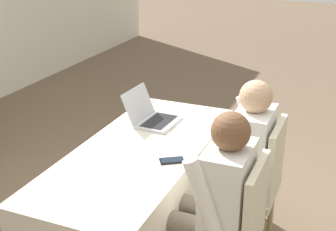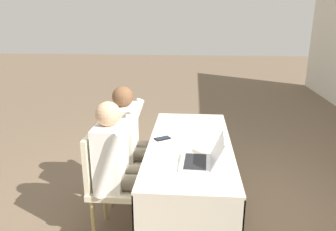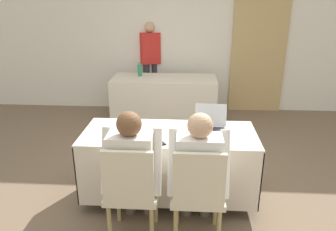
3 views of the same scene
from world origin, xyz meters
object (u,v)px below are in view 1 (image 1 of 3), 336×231
at_px(chair_near_left, 230,229).
at_px(chair_near_right, 254,181).
at_px(cell_phone, 172,160).
at_px(person_white_shirt, 239,156).
at_px(laptop, 153,117).
at_px(person_checkered_shirt, 213,199).

distance_m(chair_near_left, chair_near_right, 0.55).
xyz_separation_m(cell_phone, person_white_shirt, (0.35, -0.31, -0.07)).
distance_m(laptop, cell_phone, 0.60).
relative_size(laptop, person_checkered_shirt, 0.29).
height_order(laptop, chair_near_right, laptop).
relative_size(chair_near_right, person_checkered_shirt, 0.78).
bearing_deg(person_checkered_shirt, chair_near_left, 90.00).
relative_size(chair_near_left, person_checkered_shirt, 0.78).
xyz_separation_m(laptop, person_checkered_shirt, (-0.68, -0.66, -0.11)).
bearing_deg(cell_phone, laptop, 1.61).
bearing_deg(chair_near_left, person_checkered_shirt, -90.00).
distance_m(laptop, person_white_shirt, 0.68).
bearing_deg(chair_near_left, laptop, -131.93).
relative_size(laptop, person_white_shirt, 0.29).
height_order(chair_near_right, person_checkered_shirt, person_checkered_shirt).
relative_size(laptop, chair_near_left, 0.37).
relative_size(cell_phone, person_checkered_shirt, 0.13).
height_order(chair_near_left, person_white_shirt, person_white_shirt).
height_order(laptop, chair_near_left, laptop).
xyz_separation_m(laptop, person_white_shirt, (-0.14, -0.66, -0.11)).
xyz_separation_m(cell_phone, person_checkered_shirt, (-0.19, -0.31, -0.07)).
bearing_deg(chair_near_right, person_white_shirt, -90.00).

